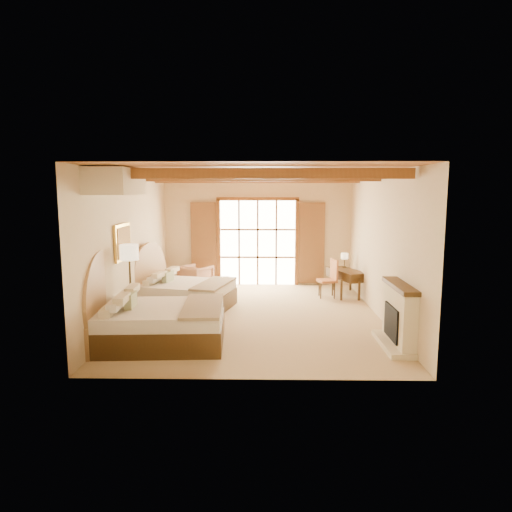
{
  "coord_description": "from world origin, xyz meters",
  "views": [
    {
      "loc": [
        0.19,
        -9.97,
        2.8
      ],
      "look_at": [
        0.01,
        0.2,
        1.33
      ],
      "focal_mm": 32.0,
      "sensor_mm": 36.0,
      "label": 1
    }
  ],
  "objects_px": {
    "bed_far": "(180,291)",
    "armchair": "(196,277)",
    "bed_near": "(151,319)",
    "nightstand": "(132,315)",
    "desk": "(346,282)"
  },
  "relations": [
    {
      "from": "nightstand",
      "to": "armchair",
      "type": "relative_size",
      "value": 0.77
    },
    {
      "from": "bed_near",
      "to": "bed_far",
      "type": "bearing_deg",
      "value": 85.46
    },
    {
      "from": "bed_near",
      "to": "bed_far",
      "type": "xyz_separation_m",
      "value": [
        0.06,
        2.57,
        -0.05
      ]
    },
    {
      "from": "bed_near",
      "to": "nightstand",
      "type": "xyz_separation_m",
      "value": [
        -0.61,
        0.87,
        -0.16
      ]
    },
    {
      "from": "bed_near",
      "to": "desk",
      "type": "relative_size",
      "value": 1.71
    },
    {
      "from": "nightstand",
      "to": "desk",
      "type": "xyz_separation_m",
      "value": [
        4.88,
        3.12,
        0.07
      ]
    },
    {
      "from": "nightstand",
      "to": "armchair",
      "type": "height_order",
      "value": "armchair"
    },
    {
      "from": "bed_far",
      "to": "armchair",
      "type": "bearing_deg",
      "value": 102.3
    },
    {
      "from": "nightstand",
      "to": "desk",
      "type": "relative_size",
      "value": 0.43
    },
    {
      "from": "desk",
      "to": "armchair",
      "type": "bearing_deg",
      "value": 149.57
    },
    {
      "from": "bed_near",
      "to": "armchair",
      "type": "distance_m",
      "value": 4.61
    },
    {
      "from": "armchair",
      "to": "bed_far",
      "type": "bearing_deg",
      "value": 120.9
    },
    {
      "from": "bed_far",
      "to": "nightstand",
      "type": "xyz_separation_m",
      "value": [
        -0.67,
        -1.7,
        -0.11
      ]
    },
    {
      "from": "armchair",
      "to": "bed_near",
      "type": "bearing_deg",
      "value": 121.25
    },
    {
      "from": "bed_far",
      "to": "armchair",
      "type": "relative_size",
      "value": 3.13
    }
  ]
}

